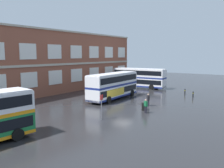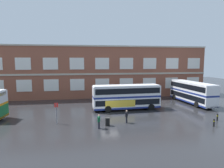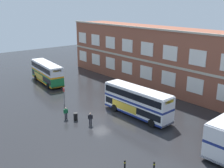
{
  "view_description": "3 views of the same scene",
  "coord_description": "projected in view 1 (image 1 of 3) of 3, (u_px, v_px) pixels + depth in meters",
  "views": [
    {
      "loc": [
        -26.81,
        -17.08,
        7.02
      ],
      "look_at": [
        2.01,
        3.11,
        2.55
      ],
      "focal_mm": 37.7,
      "sensor_mm": 36.0,
      "label": 1
    },
    {
      "loc": [
        -4.02,
        -26.79,
        7.97
      ],
      "look_at": [
        1.01,
        4.12,
        4.25
      ],
      "focal_mm": 31.08,
      "sensor_mm": 36.0,
      "label": 2
    },
    {
      "loc": [
        28.97,
        -21.64,
        15.48
      ],
      "look_at": [
        -0.25,
        2.19,
        4.16
      ],
      "focal_mm": 43.75,
      "sensor_mm": 36.0,
      "label": 3
    }
  ],
  "objects": [
    {
      "name": "double_decker_middle",
      "position": [
        113.0,
        85.0,
        37.0
      ],
      "size": [
        11.09,
        3.18,
        4.07
      ],
      "color": "silver",
      "rests_on": "ground"
    },
    {
      "name": "double_decker_far",
      "position": [
        139.0,
        78.0,
        49.28
      ],
      "size": [
        3.4,
        11.14,
        4.07
      ],
      "color": "silver",
      "rests_on": "ground"
    },
    {
      "name": "bus_stand_flag",
      "position": [
        101.0,
        105.0,
        25.29
      ],
      "size": [
        0.44,
        0.1,
        2.7
      ],
      "color": "slate",
      "rests_on": "ground"
    },
    {
      "name": "safety_bollard_west",
      "position": [
        193.0,
        94.0,
        38.53
      ],
      "size": [
        0.19,
        0.19,
        0.95
      ],
      "color": "black",
      "rests_on": "ground"
    },
    {
      "name": "safety_bollard_east",
      "position": [
        185.0,
        92.0,
        41.27
      ],
      "size": [
        0.19,
        0.19,
        0.95
      ],
      "color": "black",
      "rests_on": "ground"
    },
    {
      "name": "brick_terminal_building",
      "position": [
        27.0,
        63.0,
        40.22
      ],
      "size": [
        52.4,
        8.19,
        11.25
      ],
      "color": "brown",
      "rests_on": "ground"
    },
    {
      "name": "waiting_passenger",
      "position": [
        146.0,
        106.0,
        28.04
      ],
      "size": [
        0.37,
        0.62,
        1.7
      ],
      "color": "black",
      "rests_on": "ground"
    },
    {
      "name": "second_passenger",
      "position": [
        148.0,
        99.0,
        31.93
      ],
      "size": [
        0.43,
        0.59,
        1.7
      ],
      "color": "black",
      "rests_on": "ground"
    },
    {
      "name": "station_litter_bin",
      "position": [
        144.0,
        106.0,
        29.5
      ],
      "size": [
        0.6,
        0.6,
        1.03
      ],
      "color": "black",
      "rests_on": "ground"
    },
    {
      "name": "ground_plane",
      "position": [
        110.0,
        104.0,
        33.53
      ],
      "size": [
        120.0,
        120.0,
        0.0
      ],
      "primitive_type": "plane",
      "color": "#232326"
    }
  ]
}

